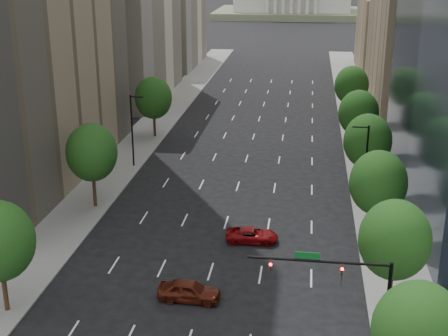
% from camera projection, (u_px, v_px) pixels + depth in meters
% --- Properties ---
extents(sidewalk_left, '(6.00, 200.00, 0.15)m').
position_uv_depth(sidewalk_left, '(106.00, 179.00, 72.67)').
color(sidewalk_left, slate).
rests_on(sidewalk_left, ground).
extents(sidewalk_right, '(6.00, 200.00, 0.15)m').
position_uv_depth(sidewalk_right, '(377.00, 192.00, 68.75)').
color(sidewalk_right, slate).
rests_on(sidewalk_right, ground).
extents(filler_left, '(14.00, 26.00, 18.00)m').
position_uv_depth(filler_left, '(167.00, 25.00, 141.97)').
color(filler_left, beige).
rests_on(filler_left, ground).
extents(parking_tan_right, '(14.00, 30.00, 30.00)m').
position_uv_depth(parking_tan_right, '(422.00, 18.00, 99.99)').
color(parking_tan_right, '#8C7759').
rests_on(parking_tan_right, ground).
extents(filler_right, '(14.00, 26.00, 16.00)m').
position_uv_depth(filler_right, '(393.00, 35.00, 133.16)').
color(filler_right, '#8C7759').
rests_on(filler_right, ground).
extents(tree_right_0, '(5.20, 5.20, 8.39)m').
position_uv_depth(tree_right_0, '(418.00, 333.00, 34.46)').
color(tree_right_0, '#382316').
rests_on(tree_right_0, ground).
extents(tree_right_1, '(5.20, 5.20, 8.75)m').
position_uv_depth(tree_right_1, '(395.00, 240.00, 44.62)').
color(tree_right_1, '#382316').
rests_on(tree_right_1, ground).
extents(tree_right_2, '(5.20, 5.20, 8.61)m').
position_uv_depth(tree_right_2, '(378.00, 183.00, 55.89)').
color(tree_right_2, '#382316').
rests_on(tree_right_2, ground).
extents(tree_right_3, '(5.20, 5.20, 8.89)m').
position_uv_depth(tree_right_3, '(368.00, 141.00, 67.01)').
color(tree_right_3, '#382316').
rests_on(tree_right_3, ground).
extents(tree_right_4, '(5.20, 5.20, 8.46)m').
position_uv_depth(tree_right_4, '(359.00, 113.00, 80.24)').
color(tree_right_4, '#382316').
rests_on(tree_right_4, ground).
extents(tree_right_5, '(5.20, 5.20, 8.75)m').
position_uv_depth(tree_right_5, '(352.00, 85.00, 95.10)').
color(tree_right_5, '#382316').
rests_on(tree_right_5, ground).
extents(tree_left_1, '(5.20, 5.20, 8.97)m').
position_uv_depth(tree_left_1, '(92.00, 153.00, 63.05)').
color(tree_left_1, '#382316').
rests_on(tree_left_1, ground).
extents(tree_left_2, '(5.20, 5.20, 8.68)m').
position_uv_depth(tree_left_2, '(153.00, 98.00, 87.45)').
color(tree_left_2, '#382316').
rests_on(tree_left_2, ground).
extents(streetlight_rn, '(1.70, 0.20, 9.00)m').
position_uv_depth(streetlight_rn, '(365.00, 165.00, 62.75)').
color(streetlight_rn, black).
rests_on(streetlight_rn, ground).
extents(streetlight_ln, '(1.70, 0.20, 9.00)m').
position_uv_depth(streetlight_ln, '(132.00, 129.00, 75.51)').
color(streetlight_ln, black).
rests_on(streetlight_ln, ground).
extents(traffic_signal, '(9.12, 0.40, 7.38)m').
position_uv_depth(traffic_signal, '(349.00, 286.00, 39.64)').
color(traffic_signal, black).
rests_on(traffic_signal, ground).
extents(foothills, '(720.00, 413.00, 263.00)m').
position_uv_depth(foothills, '(340.00, 20.00, 583.14)').
color(foothills, olive).
rests_on(foothills, ground).
extents(car_maroon, '(4.85, 2.06, 1.64)m').
position_uv_depth(car_maroon, '(189.00, 291.00, 47.52)').
color(car_maroon, '#4A170C').
rests_on(car_maroon, ground).
extents(car_red_far, '(4.89, 2.44, 1.33)m').
position_uv_depth(car_red_far, '(252.00, 235.00, 57.12)').
color(car_red_far, maroon).
rests_on(car_red_far, ground).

